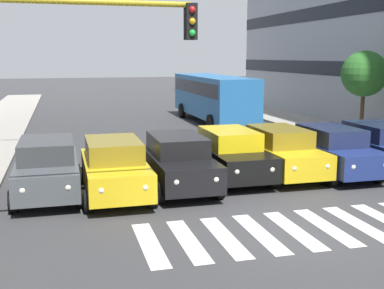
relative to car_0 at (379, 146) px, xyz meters
name	(u,v)px	position (x,y,z in m)	size (l,w,h in m)	color
ground_plane	(294,230)	(6.12, 5.24, -0.89)	(180.00, 180.00, 0.00)	#38383A
crosswalk_markings	(294,230)	(6.12, 5.24, -0.88)	(7.65, 2.80, 0.01)	silver
car_0	(379,146)	(0.00, 0.00, 0.00)	(2.02, 4.44, 1.72)	navy
car_1	(332,150)	(2.18, 0.32, 0.00)	(2.02, 4.44, 1.72)	navy
car_2	(280,152)	(4.07, 0.03, 0.00)	(2.02, 4.44, 1.72)	gold
car_3	(230,154)	(5.94, -0.02, 0.00)	(2.02, 4.44, 1.72)	black
car_4	(178,162)	(7.98, 0.72, 0.00)	(2.02, 4.44, 1.72)	black
car_5	(114,167)	(10.05, 1.04, 0.00)	(2.02, 4.44, 1.72)	gold
car_6	(47,168)	(12.03, 0.52, 0.00)	(2.02, 4.44, 1.72)	#474C51
bus_behind_traffic	(213,94)	(2.18, -14.09, 0.97)	(2.78, 10.50, 3.00)	#286BAD
traffic_light_gantry	(44,82)	(11.83, 5.31, 2.83)	(4.60, 0.36, 5.50)	#AD991E
street_lamp_right	(3,51)	(13.66, -5.11, 3.54)	(2.99, 0.28, 6.95)	#4C6B56
street_tree_2	(364,74)	(-3.25, -5.99, 2.46)	(2.30, 2.30, 4.37)	#513823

